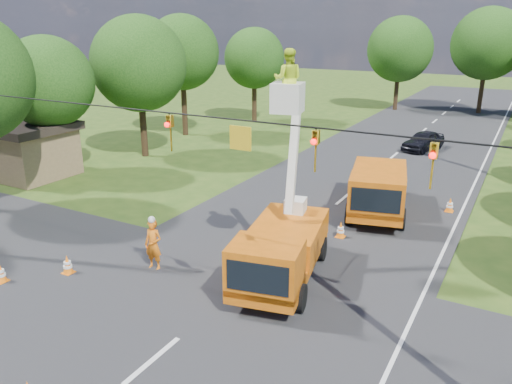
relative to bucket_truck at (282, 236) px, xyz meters
The scene contains 21 objects.
ground 14.47m from the bucket_truck, 94.03° to the left, with size 140.00×140.00×0.00m, color #294615.
road_main 14.47m from the bucket_truck, 94.03° to the left, with size 12.00×100.00×0.06m, color black.
road_cross 4.16m from the bucket_truck, 105.44° to the right, with size 56.00×10.00×0.07m, color black.
edge_line 15.15m from the bucket_truck, 72.25° to the left, with size 0.12×90.00×0.02m, color silver.
bucket_truck is the anchor object (origin of this frame).
second_truck 8.18m from the bucket_truck, 82.72° to the left, with size 3.78×6.74×2.39m.
ground_worker 4.75m from the bucket_truck, 162.03° to the right, with size 0.70×0.46×1.91m, color #DA5712.
distant_car 22.28m from the bucket_truck, 89.18° to the left, with size 1.62×4.04×1.38m, color black.
traffic_cone_2 1.82m from the bucket_truck, 125.27° to the left, with size 0.38×0.38×0.71m.
traffic_cone_3 4.77m from the bucket_truck, 83.25° to the left, with size 0.38×0.38×0.71m.
traffic_cone_4 7.77m from the bucket_truck, 154.64° to the right, with size 0.38×0.38×0.71m.
traffic_cone_5 9.83m from the bucket_truck, 150.12° to the right, with size 0.38×0.38×0.71m.
traffic_cone_7 10.85m from the bucket_truck, 67.87° to the left, with size 0.38×0.38×0.71m.
signal_span 5.69m from the bucket_truck, 71.69° to the right, with size 18.00×0.29×1.07m.
shed 19.50m from the bucket_truck, 167.15° to the left, with size 5.50×4.50×3.15m.
tree_left_c 18.69m from the bucket_truck, 163.05° to the left, with size 5.20×5.20×8.06m.
tree_left_d 20.11m from the bucket_truck, 144.70° to the left, with size 6.20×6.20×9.24m.
tree_left_e 26.01m from the bucket_truck, 134.16° to the left, with size 5.80×5.80×9.41m.
tree_left_f 30.98m from the bucket_truck, 120.98° to the left, with size 5.40×5.40×8.40m.
tree_far_a 40.05m from the bucket_truck, 98.69° to the left, with size 6.60×6.60×9.50m.
tree_far_b 41.70m from the bucket_truck, 87.25° to the left, with size 7.00×7.00×10.32m.
Camera 1 is at (7.83, -8.42, 8.50)m, focal length 35.00 mm.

